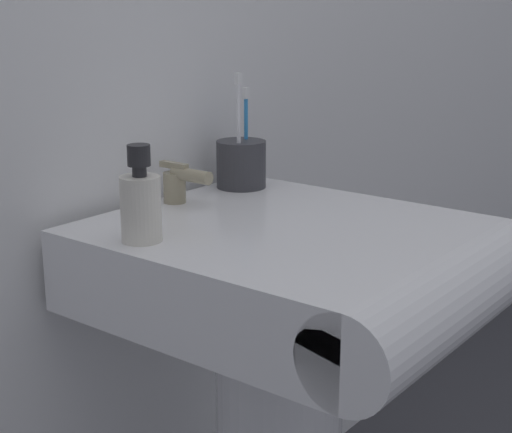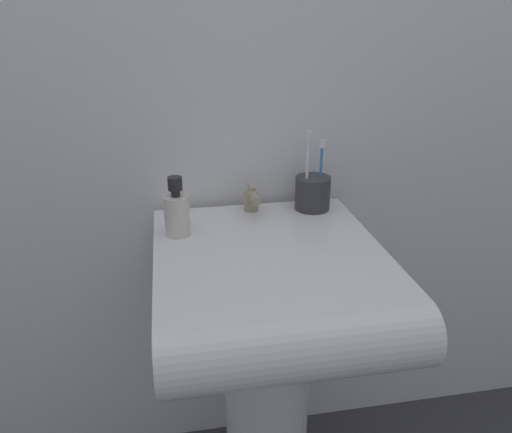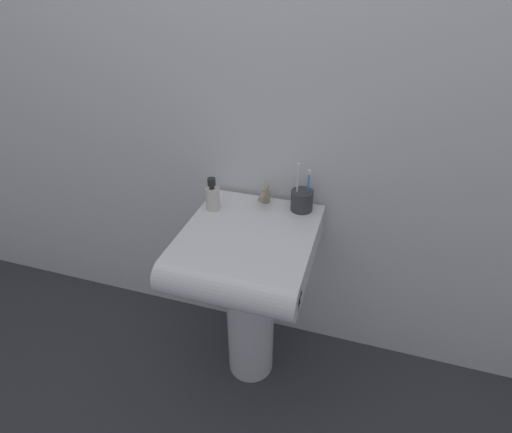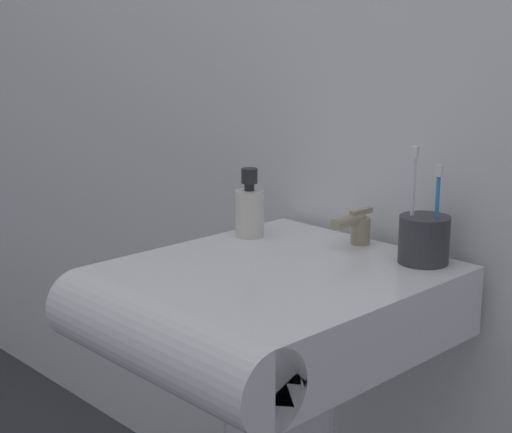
% 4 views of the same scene
% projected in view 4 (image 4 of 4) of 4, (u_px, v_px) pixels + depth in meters
% --- Properties ---
extents(wall_back, '(5.00, 0.05, 2.40)m').
position_uv_depth(wall_back, '(396.00, 17.00, 1.46)').
color(wall_back, white).
rests_on(wall_back, ground).
extents(sink_basin, '(0.49, 0.58, 0.13)m').
position_uv_depth(sink_basin, '(260.00, 308.00, 1.34)').
color(sink_basin, white).
rests_on(sink_basin, sink_pedestal).
extents(faucet, '(0.04, 0.10, 0.07)m').
position_uv_depth(faucet, '(359.00, 227.00, 1.49)').
color(faucet, tan).
rests_on(faucet, sink_basin).
extents(toothbrush_cup, '(0.09, 0.09, 0.21)m').
position_uv_depth(toothbrush_cup, '(424.00, 239.00, 1.38)').
color(toothbrush_cup, '#38383D').
rests_on(toothbrush_cup, sink_basin).
extents(soap_bottle, '(0.06, 0.06, 0.14)m').
position_uv_depth(soap_bottle, '(249.00, 210.00, 1.55)').
color(soap_bottle, silver).
rests_on(soap_bottle, sink_basin).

